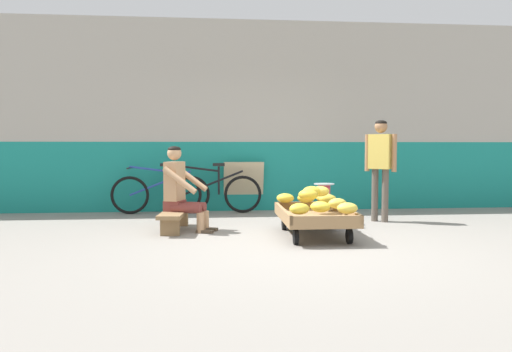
% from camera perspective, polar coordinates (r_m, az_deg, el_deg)
% --- Properties ---
extents(ground_plane, '(80.00, 80.00, 0.00)m').
position_cam_1_polar(ground_plane, '(5.56, 5.28, -8.27)').
color(ground_plane, gray).
extents(back_wall, '(16.00, 0.30, 3.35)m').
position_cam_1_polar(back_wall, '(8.77, 1.29, 6.99)').
color(back_wall, '#19847A').
rests_on(back_wall, ground).
extents(banana_cart, '(0.86, 1.45, 0.36)m').
position_cam_1_polar(banana_cart, '(6.18, 6.86, -4.85)').
color(banana_cart, '#99754C').
rests_on(banana_cart, ground).
extents(banana_pile, '(0.85, 1.42, 0.26)m').
position_cam_1_polar(banana_pile, '(6.24, 7.20, -2.68)').
color(banana_pile, yellow).
rests_on(banana_pile, banana_cart).
extents(low_bench, '(0.40, 1.12, 0.27)m').
position_cam_1_polar(low_bench, '(6.66, -9.51, -4.64)').
color(low_bench, olive).
rests_on(low_bench, ground).
extents(vendor_seated, '(0.73, 0.61, 1.14)m').
position_cam_1_polar(vendor_seated, '(6.58, -8.84, -1.50)').
color(vendor_seated, tan).
rests_on(vendor_seated, ground).
extents(plastic_crate, '(0.36, 0.28, 0.30)m').
position_cam_1_polar(plastic_crate, '(7.24, 7.99, -4.37)').
color(plastic_crate, '#234CA8').
rests_on(plastic_crate, ground).
extents(weighing_scale, '(0.30, 0.30, 0.29)m').
position_cam_1_polar(weighing_scale, '(7.20, 8.01, -1.98)').
color(weighing_scale, '#28282D').
rests_on(weighing_scale, plastic_crate).
extents(bicycle_near_left, '(1.66, 0.48, 0.86)m').
position_cam_1_polar(bicycle_near_left, '(8.35, -11.18, -1.97)').
color(bicycle_near_left, black).
rests_on(bicycle_near_left, ground).
extents(bicycle_far_left, '(1.66, 0.48, 0.86)m').
position_cam_1_polar(bicycle_far_left, '(8.28, -5.12, -1.97)').
color(bicycle_far_left, black).
rests_on(bicycle_far_left, ground).
extents(sign_board, '(0.70, 0.27, 0.87)m').
position_cam_1_polar(sign_board, '(8.56, -1.47, -1.23)').
color(sign_board, '#C6B289').
rests_on(sign_board, ground).
extents(customer_adult, '(0.39, 0.36, 1.53)m').
position_cam_1_polar(customer_adult, '(7.53, 14.43, 1.98)').
color(customer_adult, brown).
rests_on(customer_adult, ground).
extents(shopping_bag, '(0.18, 0.12, 0.24)m').
position_cam_1_polar(shopping_bag, '(6.94, 10.50, -4.98)').
color(shopping_bag, '#3370B7').
rests_on(shopping_bag, ground).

